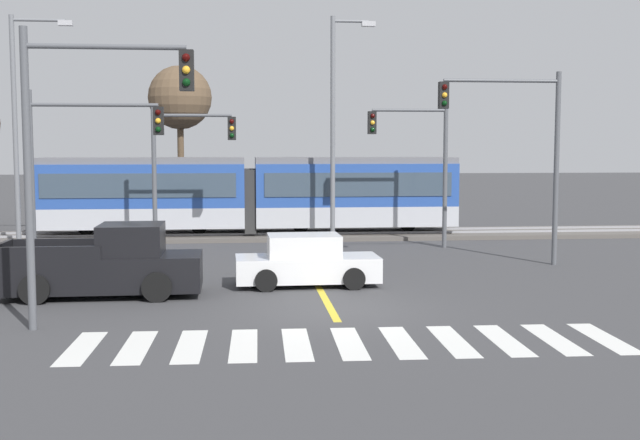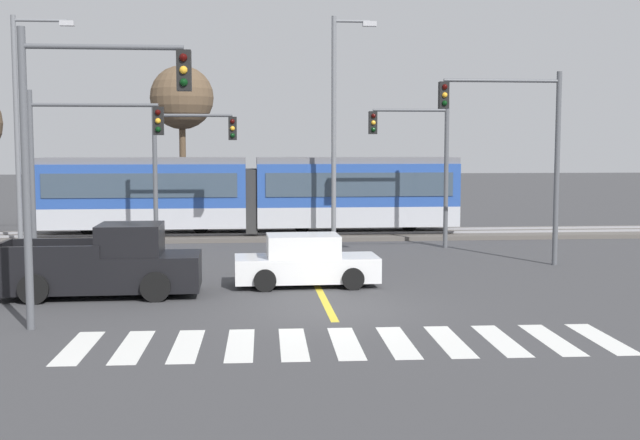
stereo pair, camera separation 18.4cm
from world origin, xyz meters
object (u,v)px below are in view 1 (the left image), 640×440
traffic_light_mid_left (78,152)px  street_lamp_centre (336,118)px  light_rail_tram (250,192)px  traffic_light_mid_right (519,136)px  traffic_light_far_right (419,151)px  bare_tree_west (180,99)px  pickup_truck (107,266)px  traffic_light_near_left (81,132)px  street_lamp_west (20,117)px  traffic_light_far_left (183,155)px  sedan_crossing (307,262)px

traffic_light_mid_left → street_lamp_centre: street_lamp_centre is taller
light_rail_tram → street_lamp_centre: 5.57m
traffic_light_mid_right → traffic_light_far_right: bearing=114.8°
traffic_light_mid_left → bare_tree_west: bare_tree_west is taller
light_rail_tram → street_lamp_centre: bearing=-38.5°
pickup_truck → street_lamp_centre: bearing=55.3°
pickup_truck → traffic_light_near_left: size_ratio=0.81×
traffic_light_near_left → street_lamp_west: 16.06m
traffic_light_far_left → traffic_light_mid_right: bearing=-22.2°
traffic_light_near_left → traffic_light_mid_right: bearing=33.2°
street_lamp_west → light_rail_tram: bearing=16.3°
sedan_crossing → traffic_light_far_right: 10.36m
street_lamp_centre → street_lamp_west: bearing=179.3°
traffic_light_far_left → bare_tree_west: bearing=94.7°
traffic_light_far_left → bare_tree_west: bare_tree_west is taller
traffic_light_mid_right → street_lamp_centre: 8.58m
traffic_light_mid_right → traffic_light_near_left: 15.45m
sedan_crossing → traffic_light_near_left: 8.31m
traffic_light_far_left → traffic_light_mid_left: traffic_light_mid_left is taller
light_rail_tram → traffic_light_mid_right: traffic_light_mid_right is taller
traffic_light_far_right → traffic_light_mid_right: traffic_light_mid_right is taller
traffic_light_mid_left → bare_tree_west: bearing=81.4°
light_rail_tram → street_lamp_west: size_ratio=1.99×
pickup_truck → bare_tree_west: 19.03m
light_rail_tram → street_lamp_west: (-9.18, -2.68, 3.23)m
light_rail_tram → traffic_light_mid_right: bearing=-46.0°
light_rail_tram → traffic_light_near_left: 18.39m
bare_tree_west → traffic_light_far_right: bearing=-40.7°
traffic_light_mid_right → pickup_truck: bearing=-161.2°
light_rail_tram → street_lamp_west: 10.09m
sedan_crossing → traffic_light_far_right: traffic_light_far_right is taller
pickup_truck → traffic_light_near_left: traffic_light_near_left is taller
traffic_light_far_left → street_lamp_centre: size_ratio=0.61×
traffic_light_far_left → pickup_truck: bearing=-98.9°
traffic_light_mid_left → street_lamp_west: size_ratio=0.63×
light_rail_tram → bare_tree_west: (-3.37, 4.34, 4.38)m
pickup_truck → street_lamp_centre: 14.10m
traffic_light_far_right → bare_tree_west: bare_tree_west is taller
light_rail_tram → traffic_light_near_left: traffic_light_near_left is taller
bare_tree_west → traffic_light_mid_right: bearing=-47.8°
pickup_truck → traffic_light_far_right: bearing=41.3°
light_rail_tram → traffic_light_far_left: traffic_light_far_left is taller
traffic_light_far_left → traffic_light_mid_right: traffic_light_mid_right is taller
traffic_light_far_right → street_lamp_west: 16.06m
traffic_light_mid_left → street_lamp_centre: bearing=37.9°
traffic_light_far_right → traffic_light_mid_right: (2.32, -5.01, 0.54)m
traffic_light_far_right → street_lamp_centre: bearing=154.4°
traffic_light_far_right → street_lamp_west: bearing=174.0°
pickup_truck → traffic_light_mid_right: (13.13, 4.47, 3.60)m
sedan_crossing → bare_tree_west: bare_tree_west is taller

